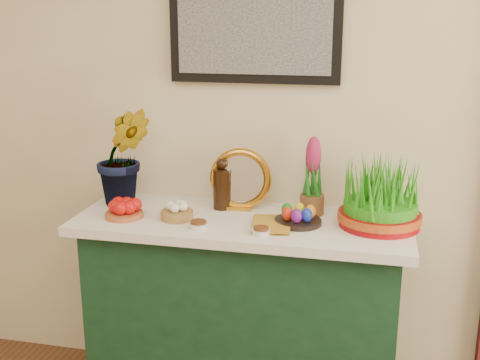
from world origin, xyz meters
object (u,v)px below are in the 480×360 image
book (252,223)px  wheatgrass_sabzeh (381,197)px  sideboard (242,318)px  hyacinth_green (123,141)px  mirror (240,180)px

book → wheatgrass_sabzeh: wheatgrass_sabzeh is taller
sideboard → book: size_ratio=6.39×
hyacinth_green → book: 0.70m
hyacinth_green → book: (0.62, -0.17, -0.28)m
book → wheatgrass_sabzeh: (0.50, 0.12, 0.11)m
mirror → book: size_ratio=1.35×
mirror → wheatgrass_sabzeh: wheatgrass_sabzeh is taller
sideboard → hyacinth_green: 0.94m
book → mirror: bearing=105.9°
hyacinth_green → mirror: 0.55m
sideboard → wheatgrass_sabzeh: bearing=3.0°
hyacinth_green → wheatgrass_sabzeh: bearing=-27.5°
wheatgrass_sabzeh → sideboard: bearing=-177.0°
book → sideboard: bearing=114.4°
sideboard → hyacinth_green: size_ratio=2.23×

